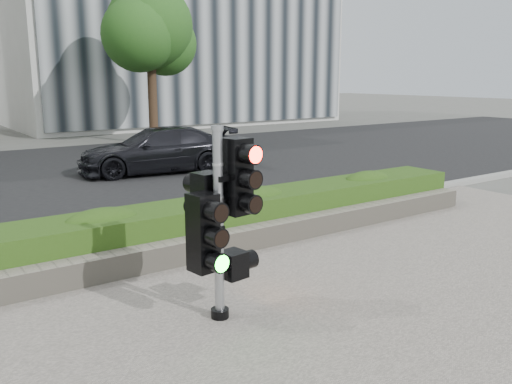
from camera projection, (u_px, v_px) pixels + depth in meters
ground at (276, 304)px, 6.52m from camera, size 120.00×120.00×0.00m
road at (52, 178)px, 14.53m from camera, size 60.00×13.00×0.02m
curb at (162, 237)px, 9.03m from camera, size 60.00×0.25×0.12m
stone_wall at (199, 248)px, 8.00m from camera, size 12.00×0.32×0.34m
hedge at (178, 227)px, 8.49m from camera, size 12.00×1.00×0.68m
building_right at (169, 18)px, 31.46m from camera, size 18.00×10.00×12.00m
tree_right at (149, 29)px, 21.12m from camera, size 4.10×3.58×6.53m
traffic_signal at (219, 214)px, 5.88m from camera, size 0.77×0.60×2.15m
car_dark at (157, 150)px, 15.23m from camera, size 4.61×2.53×1.27m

